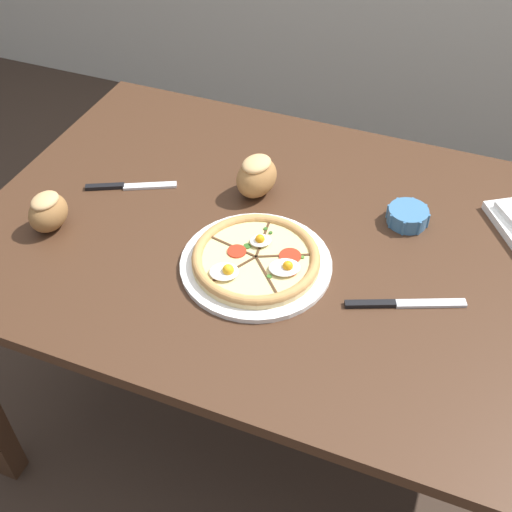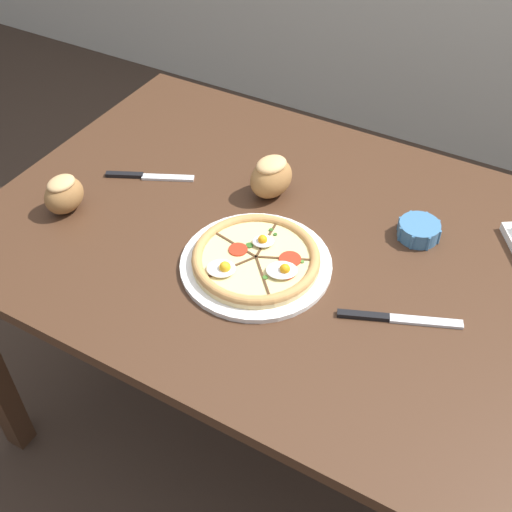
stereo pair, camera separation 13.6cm
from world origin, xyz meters
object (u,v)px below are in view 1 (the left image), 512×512
object	(u,v)px
bread_piece_mid	(257,176)
knife_main	(129,187)
dining_table	(320,272)
ramekin_bowl	(408,216)
pizza	(256,260)
bread_piece_near	(48,211)
knife_spare	(404,304)

from	to	relation	value
bread_piece_mid	knife_main	bearing A→B (deg)	-162.58
dining_table	ramekin_bowl	distance (m)	0.24
pizza	bread_piece_near	xyz separation A→B (m)	(-0.49, -0.05, 0.03)
bread_piece_mid	knife_main	world-z (taller)	bread_piece_mid
bread_piece_near	knife_spare	bearing A→B (deg)	4.11
bread_piece_mid	knife_spare	world-z (taller)	bread_piece_mid
knife_spare	bread_piece_near	bearing A→B (deg)	161.53
pizza	ramekin_bowl	size ratio (longest dim) A/B	3.29
ramekin_bowl	knife_spare	xyz separation A→B (m)	(0.05, -0.26, -0.02)
ramekin_bowl	knife_main	distance (m)	0.68
dining_table	bread_piece_near	bearing A→B (deg)	-163.95
bread_piece_near	bread_piece_mid	distance (m)	0.49
bread_piece_near	bread_piece_mid	xyz separation A→B (m)	(0.39, 0.29, 0.01)
dining_table	bread_piece_near	xyz separation A→B (m)	(-0.60, -0.17, 0.13)
dining_table	knife_main	bearing A→B (deg)	177.40
bread_piece_near	knife_main	distance (m)	0.22
dining_table	ramekin_bowl	world-z (taller)	ramekin_bowl
ramekin_bowl	pizza	bearing A→B (deg)	-135.96
knife_main	knife_spare	bearing A→B (deg)	-36.90
ramekin_bowl	knife_spare	world-z (taller)	ramekin_bowl
pizza	bread_piece_mid	xyz separation A→B (m)	(-0.09, 0.24, 0.04)
dining_table	knife_spare	world-z (taller)	knife_spare
ramekin_bowl	bread_piece_near	xyz separation A→B (m)	(-0.76, -0.32, 0.03)
bread_piece_mid	ramekin_bowl	bearing A→B (deg)	4.17
dining_table	bread_piece_near	distance (m)	0.64
knife_spare	ramekin_bowl	bearing A→B (deg)	77.97
bread_piece_mid	knife_spare	bearing A→B (deg)	-29.33
pizza	ramekin_bowl	world-z (taller)	pizza
dining_table	knife_spare	bearing A→B (deg)	-28.85
knife_spare	dining_table	bearing A→B (deg)	128.57
knife_main	bread_piece_mid	bearing A→B (deg)	-8.59
bread_piece_mid	pizza	bearing A→B (deg)	-68.85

